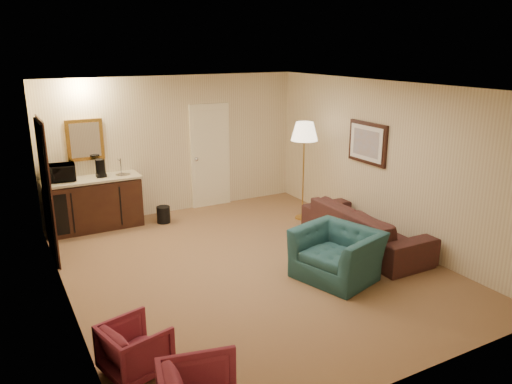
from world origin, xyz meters
TOP-DOWN VIEW (x-y plane):
  - ground at (0.00, 0.00)m, footprint 6.00×6.00m
  - room_walls at (-0.10, 0.77)m, footprint 5.02×6.01m
  - wetbar_cabinet at (-1.65, 2.72)m, footprint 1.64×0.58m
  - sofa at (1.95, -0.24)m, footprint 0.69×2.30m
  - teal_armchair at (0.90, -0.90)m, footprint 0.98×1.23m
  - rose_chair_near at (-2.15, -1.65)m, footprint 0.67×0.69m
  - coffee_table at (1.80, 0.09)m, footprint 0.82×0.66m
  - floor_lamp at (1.86, 1.40)m, footprint 0.50×0.50m
  - waste_bin at (-0.49, 2.43)m, footprint 0.25×0.25m
  - microwave at (-2.15, 2.79)m, footprint 0.54×0.34m
  - coffee_maker at (-1.48, 2.73)m, footprint 0.21×0.21m

SIDE VIEW (x-z plane):
  - ground at x=0.00m, z-range 0.00..0.00m
  - waste_bin at x=-0.49m, z-range 0.00..0.30m
  - coffee_table at x=1.80m, z-range 0.00..0.41m
  - rose_chair_near at x=-2.15m, z-range 0.00..0.59m
  - sofa at x=1.95m, z-range 0.00..0.90m
  - wetbar_cabinet at x=-1.65m, z-range 0.00..0.92m
  - teal_armchair at x=0.90m, z-range 0.00..0.94m
  - floor_lamp at x=1.86m, z-range 0.00..1.83m
  - coffee_maker at x=-1.48m, z-range 0.92..1.23m
  - microwave at x=-2.15m, z-range 0.92..1.27m
  - room_walls at x=-0.10m, z-range 0.41..3.02m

